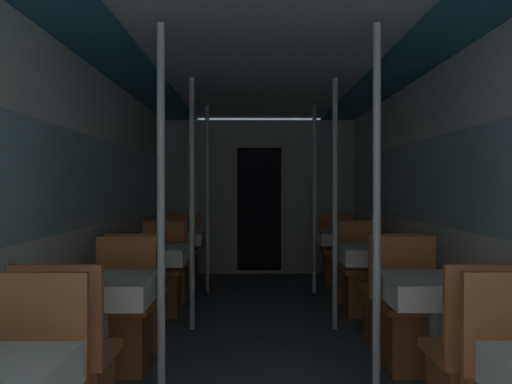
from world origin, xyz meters
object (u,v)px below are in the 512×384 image
support_pole_left_1 (161,213)px  support_pole_right_3 (314,199)px  dining_table_left_3 (176,240)px  chair_right_far_2 (364,285)px  chair_left_far_2 (161,285)px  dining_table_left_1 (99,296)px  dining_table_right_2 (376,259)px  dining_table_left_2 (151,259)px  chair_left_far_3 (182,262)px  support_pole_left_2 (192,204)px  support_pole_left_3 (207,199)px  support_pole_right_1 (377,212)px  support_pole_right_2 (335,204)px  chair_right_near_2 (391,310)px  chair_right_far_3 (338,262)px  chair_left_near_3 (170,276)px  dining_table_right_1 (438,295)px  chair_right_far_1 (412,328)px  chair_left_far_1 (121,329)px  chair_right_near_3 (353,276)px  chair_left_near_2 (138,310)px  dining_table_right_3 (345,240)px

support_pole_left_1 → support_pole_right_3: 3.64m
dining_table_left_3 → support_pole_right_3: (1.64, 0.00, 0.49)m
chair_right_far_2 → chair_left_far_2: bearing=0.0°
dining_table_left_1 → dining_table_right_2: same height
dining_table_left_2 → chair_left_far_3: bearing=90.0°
support_pole_left_2 → support_pole_left_3: size_ratio=1.00×
dining_table_right_2 → support_pole_left_2: bearing=-180.0°
support_pole_left_1 → chair_left_far_3: size_ratio=2.45×
support_pole_left_2 → dining_table_right_2: bearing=0.0°
support_pole_right_1 → support_pole_right_2: 1.71m
support_pole_left_2 → chair_right_near_2: 1.92m
dining_table_left_2 → support_pole_right_3: bearing=46.1°
support_pole_left_2 → support_pole_right_3: size_ratio=1.00×
support_pole_left_1 → chair_right_far_3: bearing=67.6°
dining_table_left_3 → support_pole_right_1: bearing=-64.3°
support_pole_left_1 → chair_left_near_3: bearing=97.3°
dining_table_left_1 → chair_right_near_2: bearing=29.7°
dining_table_right_2 → chair_left_near_3: bearing=150.3°
dining_table_left_2 → chair_left_near_3: 1.19m
dining_table_right_1 → chair_left_far_2: bearing=131.5°
dining_table_left_3 → chair_right_far_1: bearing=-54.9°
support_pole_left_1 → chair_left_far_2: bearing=99.2°
chair_left_far_1 → support_pole_right_3: support_pole_right_3 is taller
chair_left_far_1 → chair_right_far_2: size_ratio=1.00×
support_pole_right_3 → chair_right_far_1: bearing=-82.7°
support_pole_left_2 → chair_right_far_2: size_ratio=2.45×
dining_table_left_1 → chair_left_near_3: size_ratio=0.81×
dining_table_left_2 → chair_right_near_2: bearing=-15.7°
chair_left_near_3 → chair_right_near_3: size_ratio=1.00×
chair_left_far_3 → chair_right_far_3: size_ratio=1.00×
support_pole_left_2 → chair_right_far_1: size_ratio=2.45×
chair_left_near_2 → dining_table_right_2: 2.11m
chair_left_far_3 → support_pole_left_3: (0.37, -0.56, 0.83)m
chair_left_far_2 → dining_table_right_3: size_ratio=1.24×
dining_table_left_3 → support_pole_right_3: size_ratio=0.33×
dining_table_left_2 → support_pole_right_3: support_pole_right_3 is taller
dining_table_left_2 → support_pole_right_3: 2.42m
chair_left_near_3 → support_pole_left_3: 1.07m
chair_left_near_2 → chair_right_far_1: same height
support_pole_right_1 → dining_table_right_3: size_ratio=3.04×
chair_right_near_2 → chair_right_far_3: bearing=90.0°
chair_right_near_2 → chair_right_near_3: (0.00, 1.71, 0.00)m
dining_table_right_1 → chair_left_near_3: bearing=125.1°
chair_left_far_2 → dining_table_left_3: 1.19m
dining_table_right_1 → support_pole_right_2: support_pole_right_2 is taller
chair_left_near_2 → chair_left_far_3: (0.00, 2.83, 0.00)m
dining_table_left_2 → chair_right_far_3: (2.01, 2.27, -0.34)m
dining_table_left_1 → support_pole_right_1: (1.64, -0.00, 0.49)m
chair_right_near_3 → chair_right_near_2: bearing=-90.0°
dining_table_left_3 → chair_left_near_3: chair_left_near_3 is taller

